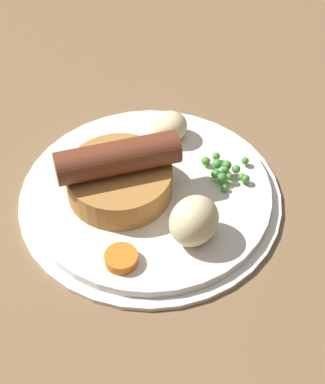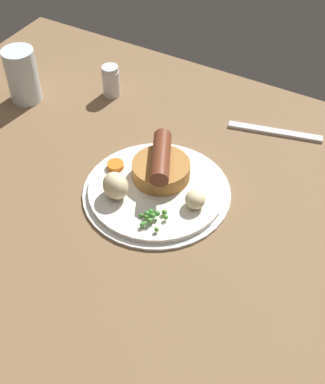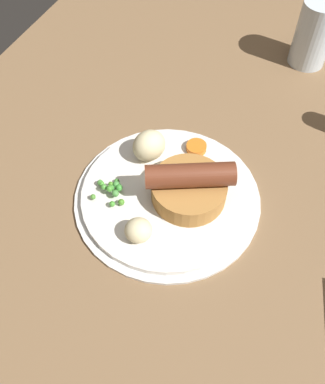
% 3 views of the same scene
% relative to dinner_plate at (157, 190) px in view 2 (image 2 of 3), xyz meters
% --- Properties ---
extents(dining_table, '(1.10, 0.80, 0.03)m').
position_rel_dinner_plate_xyz_m(dining_table, '(0.02, 0.00, -0.02)').
color(dining_table, brown).
rests_on(dining_table, ground).
extents(dinner_plate, '(0.25, 0.25, 0.01)m').
position_rel_dinner_plate_xyz_m(dinner_plate, '(0.00, 0.00, 0.00)').
color(dinner_plate, silver).
rests_on(dinner_plate, dining_table).
extents(sausage_pudding, '(0.10, 0.12, 0.06)m').
position_rel_dinner_plate_xyz_m(sausage_pudding, '(0.01, -0.02, 0.03)').
color(sausage_pudding, '#AD7538').
rests_on(sausage_pudding, dinner_plate).
extents(pea_pile, '(0.05, 0.05, 0.02)m').
position_rel_dinner_plate_xyz_m(pea_pile, '(-0.03, 0.07, 0.02)').
color(pea_pile, '#449731').
rests_on(pea_pile, dinner_plate).
extents(potato_chunk_1, '(0.04, 0.05, 0.03)m').
position_rel_dinner_plate_xyz_m(potato_chunk_1, '(-0.08, 0.01, 0.02)').
color(potato_chunk_1, beige).
rests_on(potato_chunk_1, dinner_plate).
extents(potato_chunk_2, '(0.06, 0.06, 0.05)m').
position_rel_dinner_plate_xyz_m(potato_chunk_2, '(0.05, 0.05, 0.03)').
color(potato_chunk_2, beige).
rests_on(potato_chunk_2, dinner_plate).
extents(carrot_slice_0, '(0.04, 0.04, 0.01)m').
position_rel_dinner_plate_xyz_m(carrot_slice_0, '(0.09, -0.01, 0.01)').
color(carrot_slice_0, orange).
rests_on(carrot_slice_0, dinner_plate).
extents(fork, '(0.18, 0.06, 0.01)m').
position_rel_dinner_plate_xyz_m(fork, '(-0.12, -0.25, -0.00)').
color(fork, silver).
rests_on(fork, dining_table).
extents(drinking_glass, '(0.06, 0.06, 0.11)m').
position_rel_dinner_plate_xyz_m(drinking_glass, '(0.37, -0.10, 0.05)').
color(drinking_glass, silver).
rests_on(drinking_glass, dining_table).
extents(salt_shaker, '(0.04, 0.04, 0.07)m').
position_rel_dinner_plate_xyz_m(salt_shaker, '(0.23, -0.20, 0.03)').
color(salt_shaker, silver).
rests_on(salt_shaker, dining_table).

